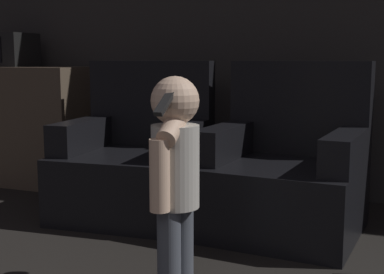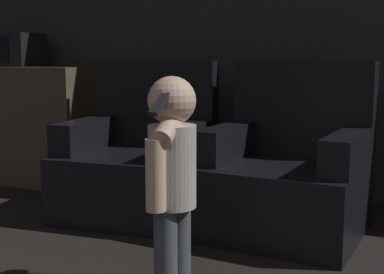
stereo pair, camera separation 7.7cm
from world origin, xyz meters
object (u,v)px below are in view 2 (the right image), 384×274
object	(u,v)px
armchair_left	(140,163)
armchair_right	(287,175)
person_toddler	(171,167)
microwave	(8,50)

from	to	relation	value
armchair_left	armchair_right	distance (m)	0.99
armchair_right	person_toddler	distance (m)	1.09
armchair_left	person_toddler	xyz separation A→B (m)	(0.71, -1.03, 0.22)
armchair_left	armchair_right	bearing A→B (deg)	-4.20
armchair_left	microwave	size ratio (longest dim) A/B	1.82
armchair_right	person_toddler	size ratio (longest dim) A/B	1.06
armchair_right	microwave	size ratio (longest dim) A/B	1.82
armchair_right	microwave	world-z (taller)	microwave
armchair_left	microwave	xyz separation A→B (m)	(-1.50, 0.49, 0.75)
person_toddler	microwave	world-z (taller)	microwave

